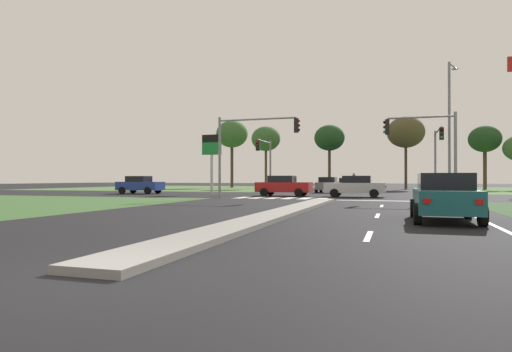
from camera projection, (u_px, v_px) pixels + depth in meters
name	position (u px, v px, depth m)	size (l,w,h in m)	color
ground_plane	(340.00, 196.00, 34.58)	(200.00, 200.00, 0.00)	black
grass_verge_far_left	(188.00, 188.00, 65.63)	(35.00, 35.00, 0.01)	#476B38
median_island_near	(281.00, 213.00, 16.47)	(1.20, 22.00, 0.14)	gray
median_island_far	(362.00, 188.00, 58.42)	(1.20, 36.00, 0.14)	gray
lane_dash_near	(369.00, 236.00, 10.31)	(0.14, 2.00, 0.01)	silver
lane_dash_second	(377.00, 216.00, 16.03)	(0.14, 2.00, 0.01)	silver
lane_dash_third	(382.00, 206.00, 21.75)	(0.14, 2.00, 0.01)	silver
edge_line_right	(476.00, 217.00, 15.35)	(0.14, 24.00, 0.01)	silver
stop_bar_near	(389.00, 201.00, 26.76)	(6.40, 0.50, 0.01)	silver
crosswalk_bar_near	(242.00, 198.00, 31.56)	(0.70, 2.80, 0.01)	silver
crosswalk_bar_second	(257.00, 198.00, 31.21)	(0.70, 2.80, 0.01)	silver
crosswalk_bar_third	(273.00, 198.00, 30.86)	(0.70, 2.80, 0.01)	silver
crosswalk_bar_fourth	(289.00, 198.00, 30.51)	(0.70, 2.80, 0.01)	silver
crosswalk_bar_fifth	(305.00, 198.00, 30.17)	(0.70, 2.80, 0.01)	silver
crosswalk_bar_sixth	(321.00, 199.00, 29.82)	(0.70, 2.80, 0.01)	silver
car_grey_near	(328.00, 185.00, 43.51)	(2.02, 4.52, 1.54)	slate
car_teal_second	(444.00, 197.00, 13.91)	(1.97, 4.15, 1.54)	#19565B
car_navy_third	(346.00, 183.00, 61.37)	(2.08, 4.40, 1.48)	#161E47
car_red_fourth	(284.00, 186.00, 34.63)	(4.35, 2.10, 1.61)	#A31919
car_blue_fifth	(140.00, 185.00, 39.94)	(4.20, 1.99, 1.62)	navy
car_silver_sixth	(355.00, 186.00, 32.48)	(4.45, 2.01, 1.59)	#B7B7BC
traffic_signal_near_left	(249.00, 141.00, 29.96)	(5.85, 0.32, 5.70)	gray
traffic_signal_near_right	(428.00, 141.00, 26.49)	(4.25, 0.32, 5.38)	gray
traffic_signal_far_right	(438.00, 148.00, 36.60)	(0.32, 5.71, 5.62)	gray
traffic_signal_far_left	(266.00, 156.00, 41.57)	(0.32, 4.54, 5.15)	gray
street_lamp_second	(450.00, 122.00, 34.40)	(1.00, 1.88, 10.59)	gray
pedestrian_at_median	(354.00, 180.00, 44.34)	(0.34, 0.34, 1.85)	#4C4C4C
fuel_price_totem	(212.00, 151.00, 39.14)	(1.80, 0.24, 5.34)	silver
treeline_near	(232.00, 135.00, 67.87)	(4.94, 4.94, 10.45)	#423323
treeline_second	(266.00, 139.00, 61.10)	(4.06, 4.06, 8.73)	#423323
treeline_third	(329.00, 138.00, 63.19)	(4.38, 4.38, 9.19)	#423323
treeline_fourth	(406.00, 132.00, 56.37)	(4.76, 4.76, 9.44)	#423323
treeline_fifth	(485.00, 140.00, 56.14)	(4.00, 4.00, 8.21)	#423323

